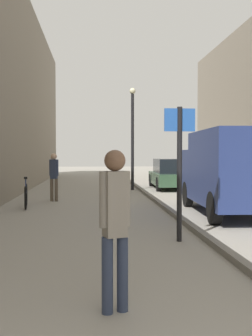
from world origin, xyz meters
The scene contains 9 objects.
ground_plane centered at (0.00, 12.00, 0.00)m, with size 80.00×80.00×0.00m, color gray.
kerb_strip centered at (1.58, 12.00, 0.06)m, with size 0.16×40.00×0.12m, color slate.
pedestrian_main_foreground centered at (-0.41, 3.07, 1.01)m, with size 0.33×0.25×1.74m.
pedestrian_mid_block centered at (-2.01, 13.27, 0.99)m, with size 0.33×0.24×1.72m.
delivery_van centered at (3.26, 9.71, 1.25)m, with size 2.25×4.90×2.32m.
parked_car centered at (3.22, 18.08, 0.71)m, with size 1.95×4.26×1.45m.
street_sign_post centered at (1.03, 6.44, 1.55)m, with size 0.60×0.10×2.60m.
lamp_post centered at (1.24, 17.47, 2.72)m, with size 0.28×0.28×4.76m.
bicycle_leaning centered at (-2.74, 11.66, 0.38)m, with size 0.30×1.76×0.98m.
Camera 1 is at (-0.65, -1.16, 1.70)m, focal length 42.81 mm.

